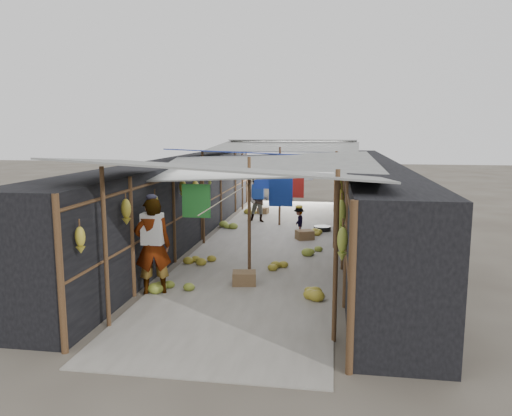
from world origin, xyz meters
The scene contains 14 objects.
ground centered at (0.00, 0.00, 0.00)m, with size 80.00×80.00×0.00m, color #6B6356.
aisle_slab centered at (0.00, 6.50, 0.01)m, with size 3.60×16.00×0.02m, color #9E998E.
stall_left centered at (-2.70, 6.50, 1.15)m, with size 1.40×15.00×2.30m, color black.
stall_right centered at (2.70, 6.50, 1.15)m, with size 1.40×15.00×2.30m, color black.
crate_near centered at (-0.02, 2.48, 0.14)m, with size 0.48×0.38×0.29m, color #856143.
crate_mid centered at (0.96, 6.92, 0.14)m, with size 0.47×0.38×0.28m, color #856143.
crate_back centered at (-0.86, 11.15, 0.13)m, with size 0.39×0.32×0.25m, color #856143.
black_basin centered at (1.43, 8.26, 0.08)m, with size 0.54×0.54×0.16m, color black.
vendor_elderly centered at (-1.66, 1.70, 0.94)m, with size 0.69×0.45×1.89m, color silver.
shopper_blue centered at (-0.79, 9.45, 0.78)m, with size 0.76×0.59×1.56m, color navy.
vendor_seated centered at (0.75, 7.41, 0.44)m, with size 0.57×0.33×0.88m, color #49453F.
market_canopy centered at (0.03, 6.82, 2.41)m, with size 5.62×15.20×2.77m.
hanging_bananas centered at (0.09, 6.82, 1.68)m, with size 3.96×14.02×0.79m.
floor_bananas centered at (-0.25, 4.99, 0.14)m, with size 3.66×9.62×0.32m.
Camera 1 is at (1.74, -7.22, 3.17)m, focal length 35.00 mm.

